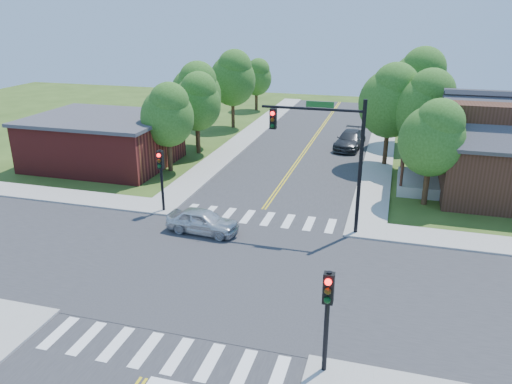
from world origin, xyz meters
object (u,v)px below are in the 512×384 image
(signal_pole_se, at_px, (327,304))
(car_dgrey, at_px, (350,140))
(signal_mast_ne, at_px, (328,144))
(car_silver, at_px, (203,222))
(signal_pole_nw, at_px, (161,169))

(signal_pole_se, bearing_deg, car_dgrey, 94.21)
(signal_mast_ne, bearing_deg, car_silver, -161.39)
(signal_pole_se, distance_m, car_dgrey, 28.65)
(signal_pole_se, bearing_deg, signal_pole_nw, 135.00)
(signal_pole_se, distance_m, car_silver, 12.23)
(signal_mast_ne, xyz_separation_m, signal_pole_nw, (-9.51, -0.01, -2.19))
(signal_mast_ne, relative_size, signal_pole_se, 1.89)
(signal_mast_ne, distance_m, car_silver, 7.77)
(car_silver, bearing_deg, signal_mast_ne, -67.25)
(signal_pole_nw, bearing_deg, signal_pole_se, -45.00)
(signal_mast_ne, relative_size, signal_pole_nw, 1.89)
(signal_pole_se, height_order, car_dgrey, signal_pole_se)
(signal_pole_se, xyz_separation_m, car_dgrey, (-2.10, 28.51, -1.93))
(signal_pole_nw, bearing_deg, signal_mast_ne, 0.07)
(signal_pole_se, distance_m, signal_pole_nw, 15.84)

